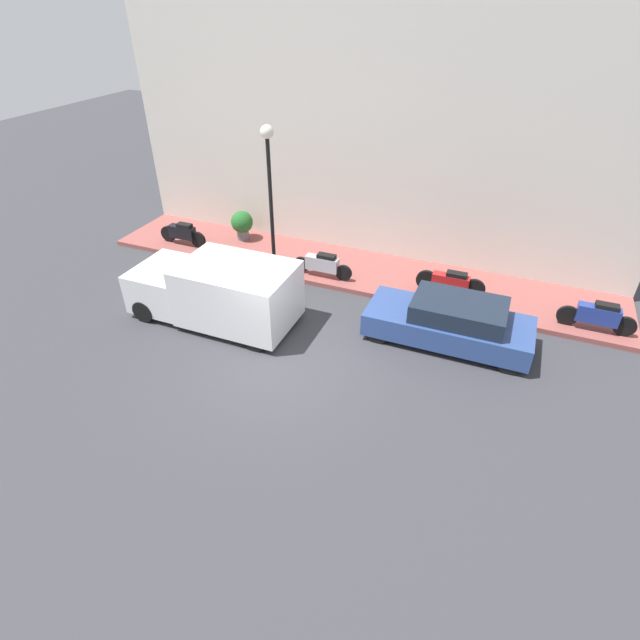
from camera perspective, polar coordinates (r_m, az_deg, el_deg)
ground_plane at (r=12.69m, az=-4.70°, el=-4.90°), size 60.00×60.00×0.00m
sidewalk at (r=16.73m, az=3.38°, el=5.88°), size 2.77×17.06×0.15m
building_facade at (r=16.70m, az=5.74°, el=20.12°), size 0.30×17.06×7.96m
parked_car at (r=13.47m, az=14.68°, el=-0.23°), size 1.69×4.27×1.28m
delivery_van at (r=14.10m, az=-11.83°, el=3.31°), size 2.06×4.67×1.80m
scooter_silver at (r=15.90m, az=0.29°, el=6.39°), size 0.30×1.99×0.79m
motorcycle_red at (r=15.43m, az=14.73°, el=4.26°), size 0.30×2.06×0.75m
motorcycle_blue at (r=15.24m, az=29.19°, el=0.43°), size 0.30×1.97×0.84m
motorcycle_black at (r=18.68m, az=-15.43°, el=9.56°), size 0.30×1.85×0.81m
streetlamp at (r=15.47m, az=-5.85°, el=16.67°), size 0.40×0.40×4.52m
potted_plant at (r=18.59m, az=-8.89°, el=10.85°), size 0.79×0.79×1.06m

